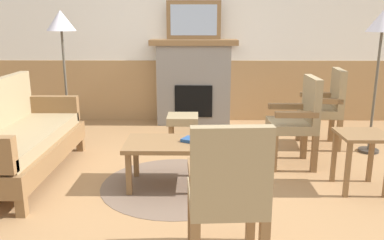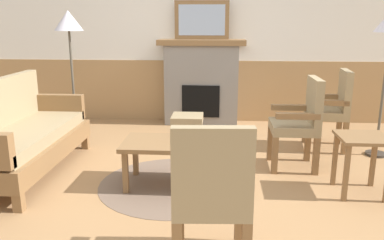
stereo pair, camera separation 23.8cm
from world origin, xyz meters
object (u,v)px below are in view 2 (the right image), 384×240
(framed_picture, at_px, (202,20))
(side_table, at_px, (362,148))
(floor_lamp_by_couch, at_px, (69,29))
(couch, at_px, (23,137))
(coffee_table, at_px, (173,147))
(footstool, at_px, (187,121))
(armchair_front_left, at_px, (211,190))
(fireplace, at_px, (201,81))
(armchair_by_window_left, at_px, (333,106))
(armchair_near_fireplace, at_px, (301,119))
(book_on_table, at_px, (191,140))

(framed_picture, bearing_deg, side_table, -57.47)
(floor_lamp_by_couch, bearing_deg, side_table, -25.10)
(couch, height_order, coffee_table, couch)
(framed_picture, relative_size, footstool, 2.00)
(armchair_front_left, relative_size, side_table, 1.78)
(fireplace, height_order, footstool, fireplace)
(couch, distance_m, coffee_table, 1.59)
(armchair_by_window_left, height_order, side_table, armchair_by_window_left)
(coffee_table, height_order, side_table, side_table)
(armchair_by_window_left, bearing_deg, armchair_near_fireplace, -126.47)
(armchair_by_window_left, bearing_deg, couch, -162.34)
(armchair_near_fireplace, xyz_separation_m, armchair_by_window_left, (0.52, 0.70, 0.00))
(couch, xyz_separation_m, side_table, (3.31, -0.26, 0.04))
(armchair_near_fireplace, bearing_deg, coffee_table, -156.07)
(book_on_table, bearing_deg, coffee_table, -177.18)
(side_table, bearing_deg, footstool, 139.20)
(fireplace, relative_size, side_table, 2.36)
(coffee_table, xyz_separation_m, book_on_table, (0.17, 0.01, 0.07))
(footstool, distance_m, armchair_near_fireplace, 1.55)
(fireplace, relative_size, coffee_table, 1.35)
(coffee_table, xyz_separation_m, footstool, (0.02, 1.41, -0.10))
(armchair_near_fireplace, bearing_deg, couch, -172.43)
(coffee_table, relative_size, footstool, 2.40)
(armchair_front_left, bearing_deg, armchair_near_fireplace, 64.35)
(armchair_by_window_left, xyz_separation_m, floor_lamp_by_couch, (-3.30, 0.16, 0.91))
(fireplace, height_order, armchair_near_fireplace, fireplace)
(framed_picture, relative_size, couch, 0.44)
(fireplace, height_order, book_on_table, fireplace)
(footstool, relative_size, armchair_by_window_left, 0.41)
(armchair_front_left, bearing_deg, couch, 142.77)
(armchair_front_left, bearing_deg, footstool, 97.91)
(footstool, bearing_deg, fireplace, 82.41)
(coffee_table, xyz_separation_m, floor_lamp_by_couch, (-1.49, 1.44, 1.06))
(couch, xyz_separation_m, book_on_table, (1.75, -0.18, 0.06))
(couch, bearing_deg, book_on_table, -6.02)
(couch, distance_m, side_table, 3.32)
(armchair_front_left, xyz_separation_m, side_table, (1.34, 1.24, -0.10))
(armchair_near_fireplace, distance_m, armchair_front_left, 2.09)
(coffee_table, bearing_deg, book_on_table, 2.82)
(coffee_table, distance_m, armchair_near_fireplace, 1.43)
(footstool, bearing_deg, side_table, -40.80)
(armchair_by_window_left, distance_m, side_table, 1.35)
(footstool, bearing_deg, armchair_front_left, -82.09)
(couch, xyz_separation_m, armchair_near_fireplace, (2.88, 0.38, 0.14))
(framed_picture, xyz_separation_m, footstool, (-0.13, -1.00, -1.28))
(couch, distance_m, footstool, 2.01)
(armchair_near_fireplace, distance_m, side_table, 0.78)
(couch, bearing_deg, side_table, -4.53)
(footstool, height_order, armchair_front_left, armchair_front_left)
(coffee_table, height_order, armchair_by_window_left, armchair_by_window_left)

